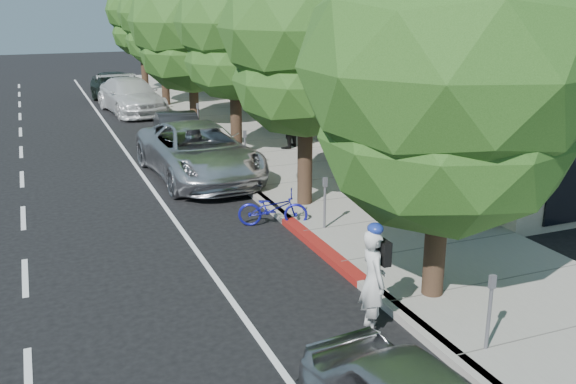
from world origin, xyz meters
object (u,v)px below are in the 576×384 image
pedestrian (286,121)px  street_tree_3 (191,23)px  street_tree_0 (448,72)px  street_tree_2 (234,25)px  bicycle (273,208)px  silver_suv (199,152)px  street_tree_4 (162,15)px  street_tree_1 (306,32)px  white_pickup (131,96)px  dark_sedan (179,132)px  dark_suv_far (116,87)px  cyclist (373,281)px  street_tree_5 (141,12)px

pedestrian → street_tree_3: bearing=-108.1°
street_tree_0 → street_tree_2: (-0.00, 12.00, 0.33)m
bicycle → pedestrian: pedestrian is taller
silver_suv → street_tree_2: bearing=44.0°
street_tree_4 → street_tree_0: bearing=-90.0°
street_tree_0 → bicycle: bearing=104.6°
street_tree_1 → white_pickup: size_ratio=1.30×
street_tree_1 → bicycle: 4.50m
dark_sedan → white_pickup: (-0.36, 8.86, 0.16)m
white_pickup → dark_suv_far: dark_suv_far is taller
street_tree_1 → bicycle: bearing=-142.4°
street_tree_4 → street_tree_1: bearing=-90.0°
street_tree_0 → silver_suv: size_ratio=1.17×
street_tree_1 → street_tree_4: size_ratio=1.00×
street_tree_2 → dark_sedan: (-1.58, 2.14, -3.92)m
white_pickup → pedestrian: (3.96, -10.66, 0.30)m
street_tree_2 → cyclist: size_ratio=3.99×
street_tree_2 → street_tree_4: bearing=90.0°
street_tree_1 → dark_sedan: size_ratio=1.82×
street_tree_1 → pedestrian: bearing=72.3°
street_tree_0 → white_pickup: bearing=94.8°
cyclist → pedestrian: pedestrian is taller
dark_suv_far → dark_sedan: bearing=-94.2°
silver_suv → dark_sedan: silver_suv is taller
street_tree_4 → pedestrian: street_tree_4 is taller
white_pickup → street_tree_1: bearing=-90.1°
dark_suv_far → street_tree_3: bearing=-82.6°
bicycle → dark_sedan: 9.15m
silver_suv → pedestrian: pedestrian is taller
street_tree_5 → pedestrian: 18.13m
dark_sedan → street_tree_1: bearing=-74.2°
street_tree_4 → street_tree_5: street_tree_4 is taller
street_tree_4 → white_pickup: bearing=-152.7°
street_tree_3 → dark_sedan: size_ratio=1.81×
street_tree_3 → street_tree_5: 12.00m
white_pickup → pedestrian: bearing=-76.2°
street_tree_3 → white_pickup: bearing=111.2°
street_tree_4 → white_pickup: street_tree_4 is taller
silver_suv → dark_sedan: (0.29, 4.14, -0.17)m
street_tree_0 → silver_suv: (-1.87, 10.00, -3.41)m
dark_suv_far → street_tree_1: bearing=-90.8°
street_tree_3 → cyclist: size_ratio=4.08×
pedestrian → dark_suv_far: bearing=-111.3°
street_tree_5 → white_pickup: bearing=-105.5°
street_tree_3 → dark_sedan: street_tree_3 is taller
dark_sedan → dark_suv_far: size_ratio=0.82×
street_tree_0 → bicycle: 6.42m
cyclist → dark_sedan: 14.69m
street_tree_0 → cyclist: street_tree_0 is taller
street_tree_2 → street_tree_5: (0.00, 18.00, 0.09)m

